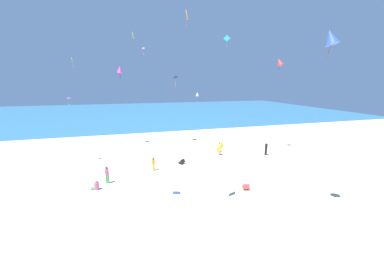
% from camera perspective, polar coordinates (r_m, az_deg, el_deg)
% --- Properties ---
extents(ground_plane, '(120.00, 120.00, 0.00)m').
position_cam_1_polar(ground_plane, '(23.81, -1.52, -8.39)').
color(ground_plane, beige).
extents(ocean_water, '(120.00, 60.00, 0.05)m').
position_cam_1_polar(ocean_water, '(70.12, -11.12, 5.85)').
color(ocean_water, teal).
rests_on(ocean_water, ground_plane).
extents(beach_chair_near_camera, '(0.68, 0.75, 0.54)m').
position_cam_1_polar(beach_chair_near_camera, '(19.52, 13.87, -13.06)').
color(beach_chair_near_camera, '#D13D3D').
rests_on(beach_chair_near_camera, ground_plane).
extents(beach_chair_far_left, '(0.85, 0.87, 0.58)m').
position_cam_1_polar(beach_chair_far_left, '(24.54, -2.69, -7.09)').
color(beach_chair_far_left, black).
rests_on(beach_chair_far_left, ground_plane).
extents(cooler_box, '(0.60, 0.46, 0.29)m').
position_cam_1_polar(cooler_box, '(18.49, -4.14, -14.62)').
color(cooler_box, '#2D56B7').
rests_on(cooler_box, ground_plane).
extents(person_0, '(0.41, 0.41, 1.44)m').
position_cam_1_polar(person_0, '(22.88, -10.01, -7.28)').
color(person_0, yellow).
rests_on(person_0, ground_plane).
extents(person_1, '(0.42, 0.42, 1.62)m').
position_cam_1_polar(person_1, '(21.21, -21.26, -9.42)').
color(person_1, green).
rests_on(person_1, ground_plane).
extents(person_2, '(0.47, 0.47, 1.69)m').
position_cam_1_polar(person_2, '(27.44, 7.24, -3.37)').
color(person_2, '#D8599E').
rests_on(person_2, ground_plane).
extents(person_3, '(0.72, 0.49, 0.83)m').
position_cam_1_polar(person_3, '(20.62, -23.67, -12.21)').
color(person_3, '#D8599E').
rests_on(person_3, ground_plane).
extents(person_4, '(0.39, 0.39, 1.67)m').
position_cam_1_polar(person_4, '(28.68, 18.73, -3.28)').
color(person_4, black).
rests_on(person_4, ground_plane).
extents(kite_white, '(0.76, 0.77, 1.67)m').
position_cam_1_polar(kite_white, '(36.07, 1.39, 10.44)').
color(kite_white, white).
extents(kite_yellow, '(0.90, 0.69, 1.45)m').
position_cam_1_polar(kite_yellow, '(16.21, 7.34, -3.42)').
color(kite_yellow, yellow).
extents(kite_teal, '(0.95, 0.50, 1.72)m').
position_cam_1_polar(kite_teal, '(36.64, 9.07, 23.44)').
color(kite_teal, '#1EADAD').
extents(kite_pink, '(0.65, 0.66, 1.21)m').
position_cam_1_polar(kite_pink, '(37.59, -12.66, 21.10)').
color(kite_pink, pink).
extents(kite_red, '(0.99, 1.19, 1.54)m').
position_cam_1_polar(kite_red, '(30.79, 21.80, 17.17)').
color(kite_red, red).
extents(kite_purple, '(0.56, 0.52, 0.88)m').
position_cam_1_polar(kite_purple, '(26.91, -29.46, 8.31)').
color(kite_purple, purple).
extents(kite_black, '(0.67, 0.86, 1.59)m').
position_cam_1_polar(kite_black, '(32.08, -4.40, 14.74)').
color(kite_black, black).
extents(kite_green, '(0.23, 0.51, 1.41)m').
position_cam_1_polar(kite_green, '(36.47, -28.74, 16.70)').
color(kite_green, green).
extents(kite_lime, '(0.22, 0.83, 1.20)m').
position_cam_1_polar(kite_lime, '(33.25, -15.08, 23.62)').
color(kite_lime, '#99DB33').
extents(kite_orange, '(0.24, 0.98, 1.58)m').
position_cam_1_polar(kite_orange, '(25.59, -1.42, 28.64)').
color(kite_orange, orange).
extents(kite_blue, '(1.20, 1.24, 1.73)m').
position_cam_1_polar(kite_blue, '(16.44, 32.42, 20.62)').
color(kite_blue, blue).
extents(kite_magenta, '(1.02, 1.07, 1.67)m').
position_cam_1_polar(kite_magenta, '(32.26, -18.33, 15.76)').
color(kite_magenta, '#DB3DA8').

